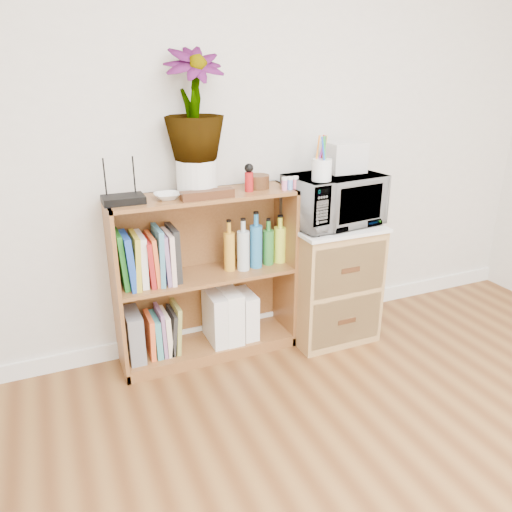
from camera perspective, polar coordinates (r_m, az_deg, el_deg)
skirting_board at (r=3.20m, az=-0.24°, el=-7.56°), size 4.00×0.02×0.10m
bookshelf at (r=2.79m, az=-5.74°, el=-2.47°), size 1.00×0.30×0.95m
wicker_unit at (r=3.07m, az=8.24°, el=-2.89°), size 0.50×0.45×0.70m
microwave at (r=2.89m, az=8.86°, el=6.37°), size 0.56×0.41×0.29m
pen_cup at (r=2.69m, az=7.53°, el=9.73°), size 0.10×0.10×0.11m
small_appliance at (r=2.94m, az=10.01°, el=11.08°), size 0.21×0.18×0.17m
router at (r=2.53m, az=-14.93°, el=6.26°), size 0.20×0.14×0.04m
white_bowl at (r=2.56m, az=-10.13°, el=6.75°), size 0.13×0.13×0.03m
plant_pot at (r=2.63m, az=-6.77°, el=8.97°), size 0.21×0.21×0.18m
potted_plant at (r=2.58m, az=-7.12°, el=16.79°), size 0.30×0.30×0.54m
trinket_box at (r=2.54m, az=-5.58°, el=7.01°), size 0.27×0.07×0.04m
kokeshi_doll at (r=2.67m, az=-0.81°, el=8.47°), size 0.05×0.05×0.10m
wooden_bowl at (r=2.75m, az=0.21°, el=8.50°), size 0.13×0.13×0.07m
paint_jars at (r=2.72m, az=3.91°, el=8.19°), size 0.12×0.04×0.06m
file_box at (r=2.83m, az=-13.79°, el=-8.75°), size 0.08×0.22×0.27m
magazine_holder_left at (r=2.91m, az=-4.59°, el=-6.98°), size 0.10×0.24×0.30m
magazine_holder_mid at (r=2.93m, az=-3.08°, el=-6.62°), size 0.10×0.25×0.31m
magazine_holder_right at (r=2.97m, az=-1.18°, el=-6.60°), size 0.09×0.22×0.27m
cookbooks at (r=2.66m, az=-12.21°, el=-0.21°), size 0.31×0.20×0.30m
liquor_bottles at (r=2.83m, az=-0.08°, el=1.61°), size 0.38×0.07×0.31m
lower_books at (r=2.86m, az=-10.60°, el=-8.46°), size 0.19×0.19×0.28m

